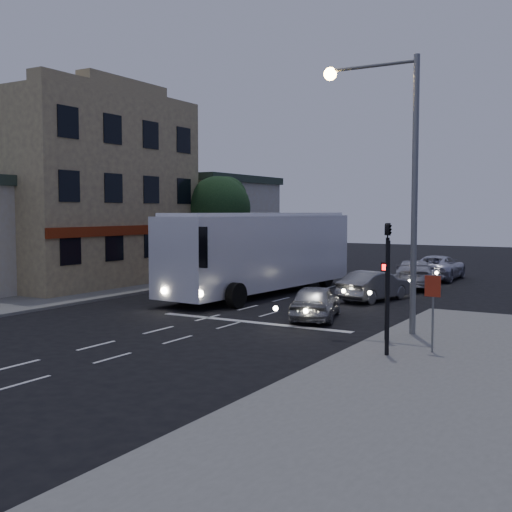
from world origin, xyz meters
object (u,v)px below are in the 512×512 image
Objects in this scene: car_suv at (315,302)px; car_sedan_b at (414,274)px; car_sedan_c at (438,267)px; traffic_signal_side at (388,273)px; streetlight at (395,162)px; street_tree at (219,205)px; tour_bus at (262,250)px; traffic_signal_main at (387,267)px; car_sedan_a at (374,286)px; regulatory_sign at (433,301)px.

car_sedan_b reaches higher than car_suv.
car_sedan_c is 22.33m from traffic_signal_side.
streetlight reaches higher than street_tree.
streetlight is at bearing -33.75° from tour_bus.
traffic_signal_side is at bearing -70.51° from traffic_signal_main.
tour_bus reaches higher than car_sedan_a.
car_suv is at bearing -40.74° from tour_bus.
tour_bus is 8.99m from street_tree.
car_suv is at bearing 101.28° from car_sedan_a.
car_sedan_a is at bearing -108.20° from car_suv.
traffic_signal_side reaches higher than car_sedan_c.
car_sedan_c is 21.56m from regulatory_sign.
traffic_signal_main is at bearing 124.82° from car_sedan_a.
street_tree reaches higher than car_suv.
car_suv is 0.94× the size of car_sedan_a.
traffic_signal_main and traffic_signal_side have the same top height.
traffic_signal_side is at bearing 115.47° from car_suv.
car_sedan_b is at bearing 108.29° from regulatory_sign.
car_sedan_c is at bearing 100.23° from streetlight.
streetlight is (-1.96, 2.44, 4.14)m from regulatory_sign.
car_sedan_a is 10.78m from car_sedan_c.
car_sedan_c is 20.26m from traffic_signal_main.
traffic_signal_side is (10.03, -10.44, 0.23)m from tour_bus.
street_tree reaches higher than car_sedan_a.
traffic_signal_side is (4.40, -11.07, 1.73)m from car_sedan_a.
regulatory_sign reaches higher than car_sedan_c.
car_sedan_a is at bearing -23.07° from street_tree.
traffic_signal_side is at bearing -42.09° from tour_bus.
tour_bus is 3.26× the size of traffic_signal_main.
car_sedan_c reaches higher than car_sedan_a.
regulatory_sign is (11.03, -9.48, -0.60)m from tour_bus.
tour_bus reaches higher than car_sedan_b.
car_sedan_a is at bearing 10.45° from tour_bus.
traffic_signal_main reaches higher than car_sedan_a.
regulatory_sign is at bearing -41.08° from street_tree.
traffic_signal_main is 21.38m from street_tree.
regulatory_sign is (1.00, 0.96, -0.82)m from traffic_signal_side.
street_tree is (-16.51, 16.22, 2.08)m from traffic_signal_side.
traffic_signal_main is 2.10m from traffic_signal_side.
traffic_signal_main is at bearing -38.15° from tour_bus.
traffic_signal_side is at bearing -136.08° from regulatory_sign.
car_suv is 6.41m from streetlight.
car_suv is 0.97× the size of traffic_signal_side.
car_sedan_b is at bearing 103.44° from traffic_signal_main.
streetlight is (3.31, -13.49, 4.98)m from car_sedan_b.
car_sedan_b is at bearing 89.32° from car_sedan_c.
street_tree is at bearing 135.50° from traffic_signal_side.
traffic_signal_main reaches higher than car_suv.
regulatory_sign reaches higher than car_sedan_b.
car_sedan_c is at bearing 24.73° from street_tree.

